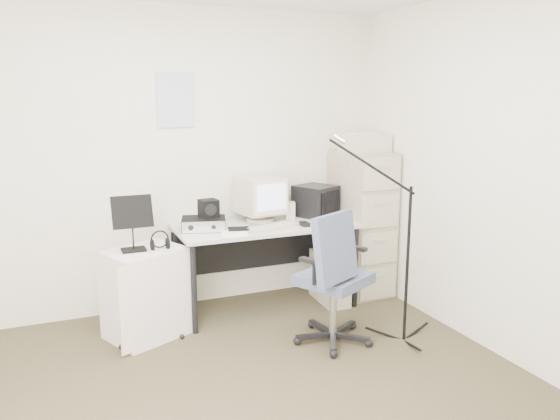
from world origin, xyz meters
name	(u,v)px	position (x,y,z in m)	size (l,w,h in m)	color
floor	(256,408)	(0.00, 0.00, -0.01)	(3.60, 3.60, 0.01)	#2F2A1A
wall_back	(180,161)	(0.00, 1.80, 1.25)	(3.60, 0.02, 2.50)	silver
wall_front	(517,319)	(0.00, -1.80, 1.25)	(3.60, 0.02, 2.50)	silver
wall_right	(510,177)	(1.80, 0.00, 1.25)	(0.02, 3.60, 2.50)	silver
wall_calendar	(175,100)	(-0.02, 1.79, 1.75)	(0.30, 0.02, 0.44)	white
filing_cabinet	(361,223)	(1.58, 1.48, 0.65)	(0.40, 0.60, 1.30)	tan
printer	(365,143)	(1.58, 1.47, 1.38)	(0.40, 0.27, 0.15)	tan
desk	(266,266)	(0.63, 1.45, 0.36)	(1.50, 0.70, 0.73)	#B8B8B8
crt_monitor	(260,199)	(0.63, 1.58, 0.92)	(0.34, 0.36, 0.38)	tan
crt_tv	(316,201)	(1.16, 1.57, 0.87)	(0.30, 0.32, 0.27)	black
desk_speaker	(290,210)	(0.90, 1.55, 0.80)	(0.08, 0.08, 0.15)	beige
keyboard	(271,227)	(0.61, 1.27, 0.74)	(0.46, 0.16, 0.03)	tan
mouse	(304,224)	(0.90, 1.26, 0.75)	(0.06, 0.10, 0.03)	black
radio_receiver	(204,224)	(0.10, 1.45, 0.78)	(0.34, 0.25, 0.10)	black
radio_speaker	(209,208)	(0.15, 1.47, 0.90)	(0.14, 0.13, 0.14)	black
papers	(234,231)	(0.30, 1.28, 0.74)	(0.20, 0.28, 0.02)	white
pc_tower	(330,278)	(1.19, 1.35, 0.21)	(0.20, 0.46, 0.43)	tan
office_chair	(334,276)	(0.83, 0.61, 0.50)	(0.58, 0.58, 1.01)	#414C63
side_cart	(146,293)	(-0.41, 1.25, 0.34)	(0.54, 0.43, 0.67)	silver
music_stand	(132,223)	(-0.48, 1.25, 0.88)	(0.29, 0.15, 0.42)	black
headphones	(160,243)	(-0.30, 1.22, 0.72)	(0.15, 0.15, 0.03)	black
mic_stand	(409,241)	(1.34, 0.44, 0.76)	(0.02, 0.02, 1.51)	black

